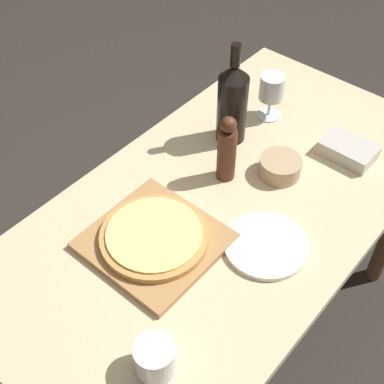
% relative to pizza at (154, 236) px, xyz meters
% --- Properties ---
extents(ground_plane, '(12.00, 12.00, 0.00)m').
position_rel_pizza_xyz_m(ground_plane, '(0.05, 0.23, -0.79)').
color(ground_plane, '#2D2823').
extents(dining_table, '(0.73, 1.39, 0.76)m').
position_rel_pizza_xyz_m(dining_table, '(0.05, 0.23, -0.14)').
color(dining_table, '#CCB78E').
rests_on(dining_table, ground_plane).
extents(cutting_board, '(0.31, 0.30, 0.02)m').
position_rel_pizza_xyz_m(cutting_board, '(0.00, 0.00, -0.02)').
color(cutting_board, '#A87A47').
rests_on(cutting_board, dining_table).
extents(pizza, '(0.27, 0.27, 0.02)m').
position_rel_pizza_xyz_m(pizza, '(0.00, 0.00, 0.00)').
color(pizza, '#C68947').
rests_on(pizza, cutting_board).
extents(wine_bottle, '(0.09, 0.09, 0.31)m').
position_rel_pizza_xyz_m(wine_bottle, '(-0.10, 0.44, 0.10)').
color(wine_bottle, black).
rests_on(wine_bottle, dining_table).
extents(pepper_mill, '(0.05, 0.05, 0.21)m').
position_rel_pizza_xyz_m(pepper_mill, '(-0.01, 0.30, 0.07)').
color(pepper_mill, '#4C2819').
rests_on(pepper_mill, dining_table).
extents(wine_glass, '(0.08, 0.08, 0.15)m').
position_rel_pizza_xyz_m(wine_glass, '(-0.07, 0.60, 0.07)').
color(wine_glass, silver).
rests_on(wine_glass, dining_table).
extents(small_bowl, '(0.12, 0.12, 0.05)m').
position_rel_pizza_xyz_m(small_bowl, '(0.10, 0.41, -0.00)').
color(small_bowl, tan).
rests_on(small_bowl, dining_table).
extents(drinking_tumbler, '(0.09, 0.09, 0.08)m').
position_rel_pizza_xyz_m(drinking_tumbler, '(0.22, -0.24, 0.01)').
color(drinking_tumbler, silver).
rests_on(drinking_tumbler, dining_table).
extents(dinner_plate, '(0.21, 0.21, 0.01)m').
position_rel_pizza_xyz_m(dinner_plate, '(0.22, 0.17, -0.02)').
color(dinner_plate, silver).
rests_on(dinner_plate, dining_table).
extents(food_container, '(0.15, 0.10, 0.04)m').
position_rel_pizza_xyz_m(food_container, '(0.21, 0.60, -0.01)').
color(food_container, '#BCB7AD').
rests_on(food_container, dining_table).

